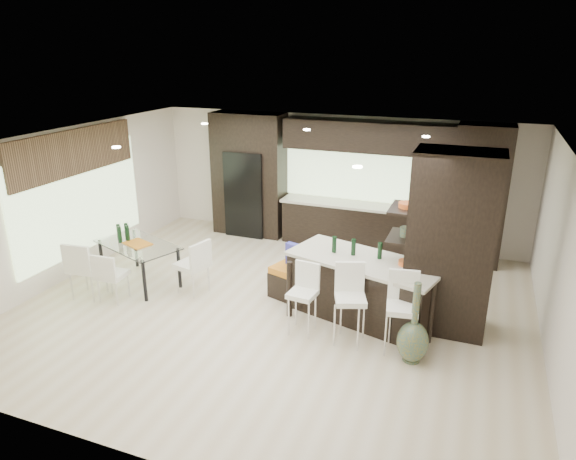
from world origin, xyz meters
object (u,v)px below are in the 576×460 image
at_px(floor_vase, 414,323).
at_px(chair_near, 113,278).
at_px(bench, 311,288).
at_px(chair_end, 192,268).
at_px(stool_mid, 350,313).
at_px(stool_left, 302,306).
at_px(kitchen_island, 363,288).
at_px(chair_far, 87,271).
at_px(dining_table, 140,263).
at_px(stool_right, 401,322).

relative_size(floor_vase, chair_near, 1.45).
relative_size(bench, chair_end, 1.59).
bearing_deg(stool_mid, floor_vase, -29.54).
bearing_deg(chair_near, stool_left, -1.39).
bearing_deg(chair_near, kitchen_island, 9.25).
xyz_separation_m(stool_left, floor_vase, (1.63, -0.17, 0.15)).
relative_size(stool_left, bench, 0.61).
bearing_deg(floor_vase, chair_far, -179.73).
distance_m(bench, dining_table, 3.13).
bearing_deg(stool_right, dining_table, 163.59).
height_order(stool_right, bench, stool_right).
xyz_separation_m(kitchen_island, chair_end, (-2.92, -0.22, -0.04)).
bearing_deg(dining_table, stool_right, 13.88).
bearing_deg(kitchen_island, stool_mid, -74.54).
distance_m(chair_near, chair_end, 1.31).
height_order(stool_mid, chair_near, stool_mid).
relative_size(stool_mid, chair_near, 1.19).
distance_m(stool_mid, chair_near, 4.01).
relative_size(stool_right, bench, 0.67).
relative_size(stool_right, dining_table, 0.62).
xyz_separation_m(bench, chair_near, (-3.11, -1.07, 0.13)).
height_order(chair_near, chair_far, chair_far).
bearing_deg(stool_mid, stool_right, -20.32).
relative_size(kitchen_island, chair_end, 2.63).
distance_m(stool_left, chair_end, 2.28).
bearing_deg(bench, floor_vase, -13.10).
height_order(bench, floor_vase, floor_vase).
bearing_deg(stool_left, dining_table, 175.57).
height_order(stool_left, chair_end, chair_end).
bearing_deg(chair_far, dining_table, 51.58).
xyz_separation_m(kitchen_island, stool_right, (0.72, -0.81, -0.01)).
bearing_deg(stool_right, chair_near, 172.37).
bearing_deg(chair_near, bench, 14.91).
relative_size(floor_vase, chair_far, 1.24).
distance_m(chair_near, chair_far, 0.49).
bearing_deg(chair_far, floor_vase, -6.06).
bearing_deg(chair_end, bench, -66.35).
xyz_separation_m(stool_left, dining_table, (-3.29, 0.57, -0.06)).
relative_size(floor_vase, dining_table, 0.76).
relative_size(bench, dining_table, 0.93).
bearing_deg(stool_right, chair_end, 161.49).
distance_m(chair_far, chair_end, 1.75).
distance_m(floor_vase, chair_end, 3.91).
bearing_deg(chair_end, chair_near, 137.82).
bearing_deg(floor_vase, dining_table, 171.46).
height_order(kitchen_island, dining_table, kitchen_island).
height_order(bench, chair_near, chair_near).
bearing_deg(dining_table, floor_vase, 12.47).
distance_m(floor_vase, dining_table, 4.98).
bearing_deg(bench, chair_far, -145.11).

